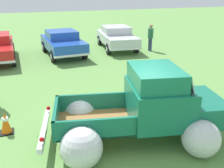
% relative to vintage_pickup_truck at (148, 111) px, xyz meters
% --- Properties ---
extents(ground_plane, '(80.00, 80.00, 0.00)m').
position_rel_vintage_pickup_truck_xyz_m(ground_plane, '(-0.38, 0.08, -0.76)').
color(ground_plane, '#609347').
extents(vintage_pickup_truck, '(4.92, 3.51, 1.96)m').
position_rel_vintage_pickup_truck_xyz_m(vintage_pickup_truck, '(0.00, 0.00, 0.00)').
color(vintage_pickup_truck, black).
rests_on(vintage_pickup_truck, ground).
extents(show_car_1, '(2.15, 4.23, 1.43)m').
position_rel_vintage_pickup_truck_xyz_m(show_car_1, '(-0.43, 9.69, 0.03)').
color(show_car_1, black).
rests_on(show_car_1, ground).
extents(show_car_2, '(2.46, 4.66, 1.43)m').
position_rel_vintage_pickup_truck_xyz_m(show_car_2, '(3.17, 10.26, 0.03)').
color(show_car_2, black).
rests_on(show_car_2, ground).
extents(spectator_1, '(0.34, 0.53, 1.66)m').
position_rel_vintage_pickup_truck_xyz_m(spectator_1, '(4.91, 8.90, 0.19)').
color(spectator_1, navy).
rests_on(spectator_1, ground).
extents(lane_cone_0, '(0.36, 0.36, 0.63)m').
position_rel_vintage_pickup_truck_xyz_m(lane_cone_0, '(-3.50, 1.53, -0.45)').
color(lane_cone_0, black).
rests_on(lane_cone_0, ground).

